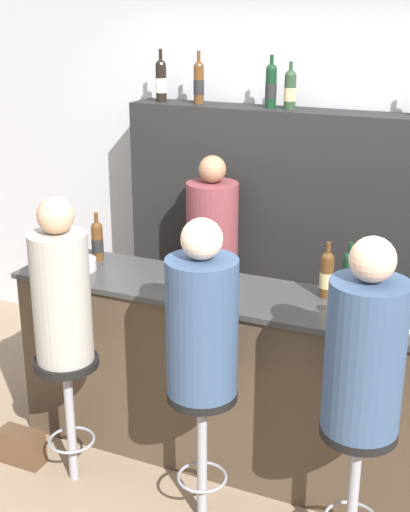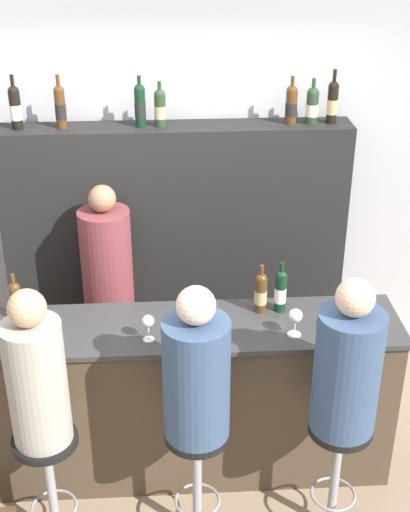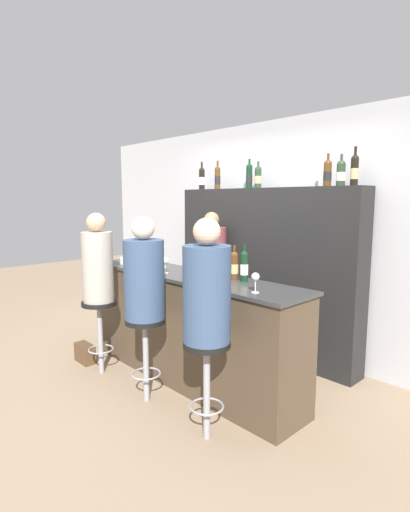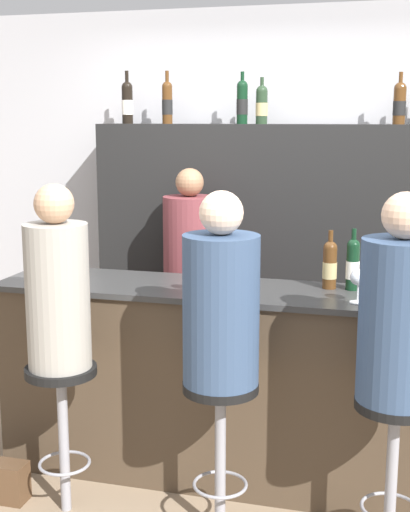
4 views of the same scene
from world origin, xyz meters
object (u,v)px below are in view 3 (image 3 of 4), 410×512
object	(u,v)px
wine_bottle_backbar_5	(341,173)
guest_seated_middle	(144,275)
wine_bottle_backbar_6	(355,170)
bar_stool_right	(207,364)
wine_bottle_backbar_0	(202,178)
bartender	(211,286)
wine_bottle_counter_0	(142,251)
guest_seated_right	(207,289)
wine_bottle_backbar_4	(328,173)
wine_bottle_counter_2	(244,266)
bar_stool_left	(100,318)
wine_glass_2	(255,278)
metal_bowl	(128,260)
wine_glass_1	(227,272)
wine_glass_0	(165,261)
handbag	(85,353)
wine_bottle_counter_1	(234,265)
wine_bottle_backbar_1	(218,178)
bar_stool_middle	(145,338)
wine_bottle_backbar_2	(249,176)
guest_seated_left	(98,263)
wine_bottle_backbar_3	(258,177)

from	to	relation	value
wine_bottle_backbar_5	guest_seated_middle	bearing A→B (deg)	-116.99
wine_bottle_backbar_6	bar_stool_right	world-z (taller)	wine_bottle_backbar_6
wine_bottle_backbar_0	bartender	xyz separation A→B (m)	(0.53, -0.35, -1.26)
wine_bottle_counter_0	wine_bottle_backbar_6	xyz separation A→B (m)	(1.95, 0.98, 0.83)
wine_bottle_backbar_0	guest_seated_right	size ratio (longest dim) A/B	0.40
wine_bottle_backbar_4	wine_bottle_backbar_5	xyz separation A→B (m)	(0.14, -0.00, -0.01)
guest_seated_right	wine_bottle_counter_2	bearing A→B (deg)	109.47
bar_stool_left	guest_seated_middle	xyz separation A→B (m)	(0.78, 0.00, 0.54)
wine_glass_2	metal_bowl	distance (m)	1.83
wine_bottle_backbar_6	wine_glass_1	world-z (taller)	wine_bottle_backbar_6
wine_bottle_counter_0	wine_bottle_backbar_4	size ratio (longest dim) A/B	0.94
wine_glass_0	handbag	size ratio (longest dim) A/B	0.59
wine_bottle_counter_1	wine_glass_1	size ratio (longest dim) A/B	1.84
guest_seated_middle	metal_bowl	bearing A→B (deg)	154.44
wine_bottle_backbar_5	wine_glass_2	world-z (taller)	wine_bottle_backbar_5
wine_bottle_counter_0	bar_stool_left	distance (m)	0.91
wine_bottle_backbar_1	bar_stool_middle	bearing A→B (deg)	-64.76
wine_bottle_backbar_2	wine_glass_2	xyz separation A→B (m)	(1.12, -1.24, -0.84)
wine_bottle_backbar_2	bar_stool_left	size ratio (longest dim) A/B	0.44
wine_bottle_backbar_5	bar_stool_middle	bearing A→B (deg)	-116.99
wine_bottle_counter_1	bar_stool_right	world-z (taller)	wine_bottle_counter_1
wine_bottle_counter_1	handbag	world-z (taller)	wine_bottle_counter_1
wine_bottle_counter_0	metal_bowl	xyz separation A→B (m)	(0.00, -0.19, -0.09)
wine_bottle_counter_1	guest_seated_left	world-z (taller)	guest_seated_left
bar_stool_right	bar_stool_middle	bearing A→B (deg)	180.00
wine_glass_2	guest_seated_middle	distance (m)	0.94
wine_glass_1	wine_glass_2	distance (m)	0.29
wine_glass_0	bartender	size ratio (longest dim) A/B	0.10
wine_bottle_counter_2	bar_stool_left	distance (m)	1.57
wine_bottle_backbar_6	bar_stool_left	size ratio (longest dim) A/B	0.47
wine_glass_2	wine_glass_1	bearing A→B (deg)	180.00
wine_glass_1	metal_bowl	distance (m)	1.55
wine_glass_1	bar_stool_left	xyz separation A→B (m)	(-1.34, -0.41, -0.59)
metal_bowl	guest_seated_left	size ratio (longest dim) A/B	0.22
wine_bottle_counter_1	handbag	distance (m)	1.98
wine_bottle_backbar_6	bartender	size ratio (longest dim) A/B	0.22
wine_glass_1	bar_stool_right	world-z (taller)	wine_glass_1
bar_stool_left	guest_seated_left	bearing A→B (deg)	0.00
wine_bottle_counter_0	wine_bottle_backbar_1	distance (m)	1.30
metal_bowl	guest_seated_middle	distance (m)	1.09
guest_seated_right	handbag	xyz separation A→B (m)	(-1.88, 0.00, -1.01)
wine_bottle_backbar_0	wine_glass_0	bearing A→B (deg)	-56.60
wine_glass_1	wine_bottle_counter_0	bearing A→B (deg)	170.54
metal_bowl	wine_bottle_backbar_4	bearing A→B (deg)	34.86
wine_bottle_backbar_4	guest_seated_left	distance (m)	2.37
wine_bottle_backbar_3	metal_bowl	size ratio (longest dim) A/B	1.54
metal_bowl	bar_stool_right	distance (m)	1.87
wine_bottle_backbar_0	bar_stool_right	size ratio (longest dim) A/B	0.47
wine_bottle_backbar_5	guest_seated_left	size ratio (longest dim) A/B	0.34
wine_bottle_backbar_0	wine_bottle_backbar_4	bearing A→B (deg)	0.00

